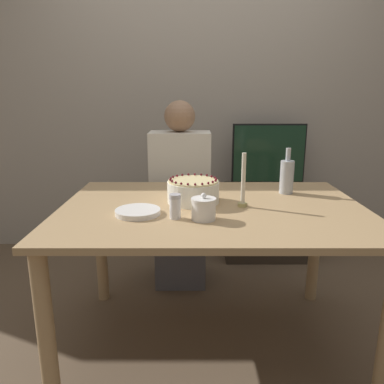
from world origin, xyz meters
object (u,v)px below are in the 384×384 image
at_px(bottle, 286,176).
at_px(person_man_blue_shirt, 179,206).
at_px(cake, 192,191).
at_px(tv_monitor, 267,155).
at_px(sugar_bowl, 202,209).
at_px(candle, 242,185).
at_px(sugar_shaker, 174,206).

relative_size(bottle, person_man_blue_shirt, 0.20).
height_order(cake, tv_monitor, tv_monitor).
bearing_deg(bottle, tv_monitor, 84.81).
distance_m(cake, tv_monitor, 1.24).
bearing_deg(bottle, cake, -160.76).
distance_m(sugar_bowl, tv_monitor, 1.47).
bearing_deg(candle, sugar_shaker, -150.54).
height_order(sugar_bowl, tv_monitor, tv_monitor).
bearing_deg(tv_monitor, cake, -118.61).
height_order(candle, bottle, candle).
bearing_deg(sugar_shaker, candle, 29.46).
distance_m(sugar_bowl, sugar_shaker, 0.12).
xyz_separation_m(candle, tv_monitor, (0.36, 1.17, -0.04)).
relative_size(cake, bottle, 1.04).
distance_m(candle, person_man_blue_shirt, 0.86).
relative_size(person_man_blue_shirt, tv_monitor, 2.20).
bearing_deg(tv_monitor, person_man_blue_shirt, -147.02).
xyz_separation_m(candle, bottle, (0.27, 0.26, -0.01)).
distance_m(bottle, person_man_blue_shirt, 0.82).
bearing_deg(cake, sugar_bowl, -80.84).
xyz_separation_m(sugar_bowl, person_man_blue_shirt, (-0.13, 0.92, -0.27)).
height_order(candle, person_man_blue_shirt, person_man_blue_shirt).
height_order(cake, candle, candle).
bearing_deg(person_man_blue_shirt, cake, 97.54).
bearing_deg(candle, person_man_blue_shirt, 114.09).
height_order(sugar_bowl, sugar_shaker, sugar_bowl).
bearing_deg(cake, bottle, 19.24).
distance_m(person_man_blue_shirt, tv_monitor, 0.86).
xyz_separation_m(sugar_shaker, candle, (0.32, 0.18, 0.05)).
bearing_deg(person_man_blue_shirt, sugar_shaker, 90.39).
height_order(sugar_bowl, person_man_blue_shirt, person_man_blue_shirt).
bearing_deg(bottle, candle, -136.81).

